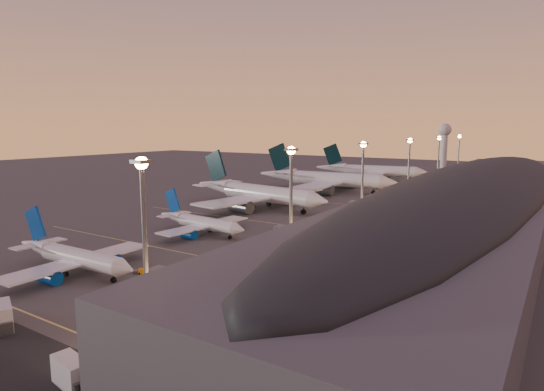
# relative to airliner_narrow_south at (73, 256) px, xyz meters

# --- Properties ---
(ground) EXTENTS (700.00, 700.00, 0.00)m
(ground) POSITION_rel_airliner_narrow_south_xyz_m (-0.20, 28.16, -3.33)
(ground) COLOR #474442
(airliner_narrow_south) EXTENTS (35.96, 32.03, 12.88)m
(airliner_narrow_south) POSITION_rel_airliner_narrow_south_xyz_m (0.00, 0.00, 0.00)
(airliner_narrow_south) COLOR silver
(airliner_narrow_south) RESTS_ON ground
(airliner_narrow_north) EXTENTS (33.59, 30.12, 11.99)m
(airliner_narrow_north) POSITION_rel_airliner_narrow_south_xyz_m (-1.55, 40.77, -0.23)
(airliner_narrow_north) COLOR silver
(airliner_narrow_north) RESTS_ON ground
(airliner_wide_near) EXTENTS (65.32, 60.16, 20.93)m
(airliner_wide_near) POSITION_rel_airliner_narrow_south_xyz_m (-12.92, 84.91, 2.06)
(airliner_wide_near) COLOR silver
(airliner_wide_near) RESTS_ON ground
(airliner_wide_mid) EXTENTS (69.30, 63.11, 22.19)m
(airliner_wide_mid) POSITION_rel_airliner_narrow_south_xyz_m (-10.91, 137.88, 2.38)
(airliner_wide_mid) COLOR silver
(airliner_wide_mid) RESTS_ON ground
(airliner_wide_far) EXTENTS (63.92, 58.77, 20.46)m
(airliner_wide_far) POSITION_rel_airliner_narrow_south_xyz_m (-9.61, 193.54, 1.94)
(airliner_wide_far) COLOR silver
(airliner_wide_far) RESTS_ON ground
(terminal_building) EXTENTS (56.35, 255.00, 17.46)m
(terminal_building) POSITION_rel_airliner_narrow_south_xyz_m (61.64, 100.63, 5.45)
(terminal_building) COLOR #4C4D51
(terminal_building) RESTS_ON ground
(light_masts) EXTENTS (2.20, 217.20, 25.90)m
(light_masts) POSITION_rel_airliner_narrow_south_xyz_m (35.80, 93.16, 14.23)
(light_masts) COLOR slate
(light_masts) RESTS_ON ground
(radar_tower) EXTENTS (9.00, 9.00, 32.50)m
(radar_tower) POSITION_rel_airliner_narrow_south_xyz_m (9.80, 288.16, 18.54)
(radar_tower) COLOR silver
(radar_tower) RESTS_ON ground
(lane_markings) EXTENTS (90.00, 180.36, 0.00)m
(lane_markings) POSITION_rel_airliner_narrow_south_xyz_m (-0.20, 68.16, -3.32)
(lane_markings) COLOR #D8C659
(lane_markings) RESTS_ON ground
(baggage_tug_a) EXTENTS (3.79, 1.79, 1.11)m
(baggage_tug_a) POSITION_rel_airliner_narrow_south_xyz_m (27.91, -8.68, -2.82)
(baggage_tug_a) COLOR orange
(baggage_tug_a) RESTS_ON ground
(baggage_tug_b) EXTENTS (3.32, 3.03, 0.97)m
(baggage_tug_b) POSITION_rel_airliner_narrow_south_xyz_m (12.73, 7.09, -2.89)
(baggage_tug_b) COLOR orange
(baggage_tug_b) RESTS_ON ground
(baggage_tug_c) EXTENTS (3.35, 1.93, 0.94)m
(baggage_tug_c) POSITION_rel_airliner_narrow_south_xyz_m (17.07, 37.94, -2.90)
(baggage_tug_c) COLOR orange
(baggage_tug_c) RESTS_ON ground
(catering_truck_a) EXTENTS (7.16, 4.99, 3.76)m
(catering_truck_a) POSITION_rel_airliner_narrow_south_xyz_m (15.58, -22.01, -1.57)
(catering_truck_a) COLOR silver
(catering_truck_a) RESTS_ON ground
(catering_truck_b) EXTENTS (6.32, 3.24, 3.39)m
(catering_truck_b) POSITION_rel_airliner_narrow_south_xyz_m (38.32, -25.53, -1.74)
(catering_truck_b) COLOR silver
(catering_truck_b) RESTS_ON ground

